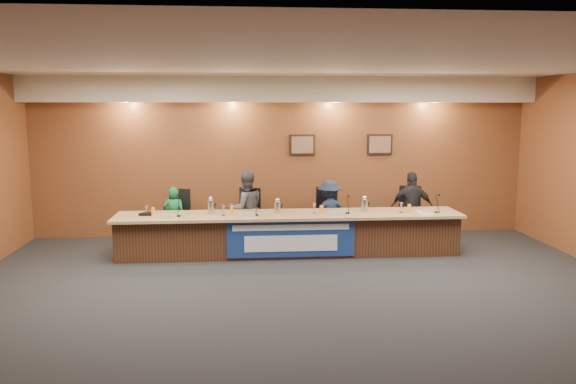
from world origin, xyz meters
The scene contains 40 objects.
floor centered at (0.00, 0.00, 0.00)m, with size 10.00×10.00×0.00m, color black.
ceiling centered at (0.00, 0.00, 3.20)m, with size 10.00×8.00×0.04m, color silver.
wall_back centered at (0.00, 4.00, 1.60)m, with size 10.00×0.04×3.20m, color brown.
soffit centered at (0.00, 3.75, 2.95)m, with size 10.00×0.50×0.50m, color beige.
dais_body centered at (0.00, 2.40, 0.35)m, with size 6.00×0.80×0.70m, color #432616.
dais_top centered at (0.00, 2.35, 0.72)m, with size 6.10×0.95×0.05m, color #A17D54.
banner centered at (0.00, 1.99, 0.38)m, with size 2.20×0.02×0.65m, color navy.
banner_text_upper centered at (0.00, 1.97, 0.58)m, with size 2.00×0.01×0.10m, color silver.
banner_text_lower centered at (0.00, 1.97, 0.30)m, with size 1.60×0.01×0.28m, color silver.
wall_photo_left centered at (0.40, 3.97, 1.85)m, with size 0.52×0.04×0.42m, color black.
wall_photo_right centered at (2.00, 3.97, 1.85)m, with size 0.52×0.04×0.42m, color black.
panelist_a centered at (-2.10, 3.03, 0.58)m, with size 0.42×0.28×1.15m, color #0E612F.
panelist_b centered at (-0.76, 3.03, 0.72)m, with size 0.70×0.54×1.44m, color #434348.
panelist_c centered at (0.82, 3.03, 0.62)m, with size 0.80×0.46×1.24m, color #131F33.
panelist_d centered at (2.43, 3.03, 0.69)m, with size 0.81×0.34×1.39m, color black.
office_chair_a centered at (-2.10, 3.13, 0.48)m, with size 0.48×0.48×0.08m, color black.
office_chair_b centered at (-0.76, 3.13, 0.48)m, with size 0.48×0.48×0.08m, color black.
office_chair_c centered at (0.82, 3.13, 0.48)m, with size 0.48×0.48×0.08m, color black.
office_chair_d centered at (2.43, 3.13, 0.48)m, with size 0.48×0.48×0.08m, color black.
nameplate_a centered at (-2.10, 2.07, 0.80)m, with size 0.24×0.06×0.09m, color white.
microphone_a centered at (-1.92, 2.24, 0.76)m, with size 0.07×0.07×0.02m, color black.
juice_glass_a centered at (-2.37, 2.32, 0.82)m, with size 0.06×0.06×0.15m, color orange.
water_glass_a centered at (-2.47, 2.32, 0.84)m, with size 0.08×0.08×0.18m, color silver.
nameplate_b centered at (-0.73, 2.11, 0.80)m, with size 0.24×0.06×0.09m, color white.
microphone_b centered at (-0.59, 2.22, 0.76)m, with size 0.07×0.07×0.02m, color black.
juice_glass_b centered at (-1.01, 2.33, 0.82)m, with size 0.06×0.06×0.15m, color orange.
water_glass_b centered at (-1.15, 2.27, 0.84)m, with size 0.08×0.08×0.18m, color silver.
nameplate_c centered at (0.82, 2.09, 0.80)m, with size 0.24×0.06×0.09m, color white.
microphone_c centered at (1.03, 2.26, 0.76)m, with size 0.07×0.07×0.02m, color black.
juice_glass_c centered at (0.56, 2.28, 0.82)m, with size 0.06×0.06×0.15m, color orange.
water_glass_c centered at (0.44, 2.32, 0.84)m, with size 0.08×0.08×0.18m, color silver.
nameplate_d centered at (2.43, 2.13, 0.80)m, with size 0.24×0.06×0.09m, color white.
microphone_d centered at (2.62, 2.22, 0.76)m, with size 0.07×0.07×0.02m, color black.
juice_glass_d centered at (2.14, 2.28, 0.82)m, with size 0.06×0.06×0.15m, color orange.
water_glass_d centered at (2.00, 2.27, 0.84)m, with size 0.08×0.08×0.18m, color silver.
carafe_left centered at (-1.38, 2.41, 0.88)m, with size 0.11×0.11×0.25m, color silver.
carafe_mid centered at (-0.21, 2.37, 0.86)m, with size 0.11×0.11×0.22m, color silver.
carafe_right centered at (1.36, 2.43, 0.86)m, with size 0.12×0.12×0.22m, color silver.
speakerphone centered at (-2.48, 2.40, 0.78)m, with size 0.32×0.32×0.05m, color black.
paper_stack centered at (2.41, 2.27, 0.75)m, with size 0.22×0.30×0.01m, color white.
Camera 1 is at (-0.81, -7.36, 2.64)m, focal length 35.00 mm.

